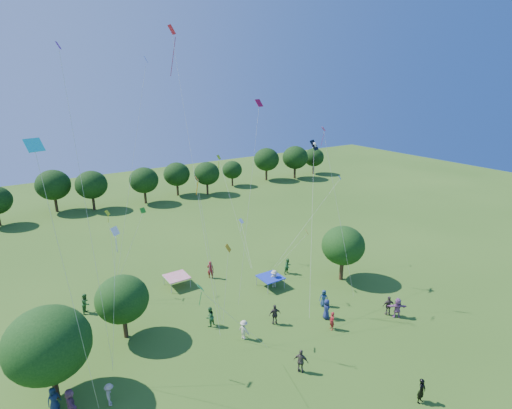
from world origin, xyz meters
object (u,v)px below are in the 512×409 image
object	(u,v)px
man_in_black	(422,391)
pirate_kite	(314,150)
near_tree_north	(122,299)
red_high_kite	(179,81)
near_tree_east	(343,246)
tent_blue	(270,277)
near_tree_west	(48,345)
tent_red_stripe	(177,277)

from	to	relation	value
man_in_black	pirate_kite	bearing A→B (deg)	63.55
near_tree_north	man_in_black	distance (m)	22.20
pirate_kite	red_high_kite	distance (m)	13.82
near_tree_east	pirate_kite	xyz separation A→B (m)	(-2.73, 1.91, 9.69)
near_tree_east	man_in_black	xyz separation A→B (m)	(-7.61, -14.73, -2.92)
near_tree_east	tent_blue	size ratio (longest dim) A/B	2.62
near_tree_north	red_high_kite	bearing A→B (deg)	15.47
near_tree_west	near_tree_north	bearing A→B (deg)	35.08
near_tree_east	pirate_kite	size ratio (longest dim) A/B	0.44
red_high_kite	tent_red_stripe	bearing A→B (deg)	87.90
tent_red_stripe	man_in_black	xyz separation A→B (m)	(7.12, -22.72, -0.17)
near_tree_east	tent_red_stripe	bearing A→B (deg)	151.53
near_tree_north	red_high_kite	world-z (taller)	red_high_kite
near_tree_north	near_tree_east	distance (m)	21.54
man_in_black	red_high_kite	distance (m)	27.69
near_tree_west	tent_red_stripe	size ratio (longest dim) A/B	2.92
near_tree_east	red_high_kite	distance (m)	22.15
tent_red_stripe	tent_blue	bearing A→B (deg)	-34.01
near_tree_north	tent_blue	size ratio (longest dim) A/B	2.41
near_tree_west	near_tree_east	bearing A→B (deg)	3.09
near_tree_west	tent_red_stripe	distance (m)	15.79
near_tree_east	man_in_black	world-z (taller)	near_tree_east
tent_blue	tent_red_stripe	bearing A→B (deg)	145.99
near_tree_west	near_tree_north	distance (m)	6.90
pirate_kite	near_tree_west	bearing A→B (deg)	-172.11
near_tree_north	pirate_kite	xyz separation A→B (m)	(18.67, -0.58, 10.04)
near_tree_west	pirate_kite	distance (m)	26.28
near_tree_north	tent_blue	bearing A→B (deg)	1.12
near_tree_north	pirate_kite	bearing A→B (deg)	-1.78
man_in_black	red_high_kite	world-z (taller)	red_high_kite
near_tree_east	pirate_kite	distance (m)	10.24
man_in_black	pirate_kite	world-z (taller)	pirate_kite
tent_red_stripe	red_high_kite	size ratio (longest dim) A/B	0.10
near_tree_north	tent_red_stripe	size ratio (longest dim) A/B	2.41
near_tree_east	tent_red_stripe	xyz separation A→B (m)	(-14.73, 7.99, -2.75)
near_tree_west	near_tree_north	size ratio (longest dim) A/B	1.21
tent_blue	red_high_kite	bearing A→B (deg)	169.02
red_high_kite	near_tree_east	bearing A→B (deg)	-16.12
near_tree_west	pirate_kite	xyz separation A→B (m)	(24.29, 3.37, 9.43)
near_tree_east	tent_blue	xyz separation A→B (m)	(-6.99, 2.77, -2.75)
near_tree_east	red_high_kite	world-z (taller)	red_high_kite
near_tree_north	tent_red_stripe	bearing A→B (deg)	39.51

